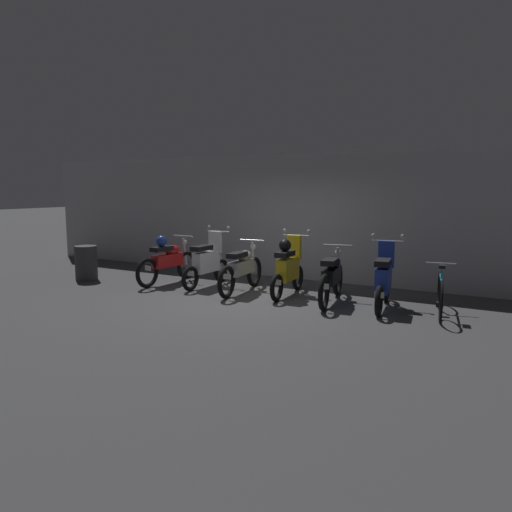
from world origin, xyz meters
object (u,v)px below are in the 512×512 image
Objects in this scene: motorbike_slot_5 at (384,279)px; trash_bin at (86,263)px; bicycle at (440,294)px; motorbike_slot_0 at (168,260)px; motorbike_slot_2 at (242,268)px; motorbike_slot_3 at (288,267)px; motorbike_slot_4 at (332,276)px; motorbike_slot_1 at (207,262)px.

trash_bin is (-6.73, -0.66, -0.13)m from motorbike_slot_5.
bicycle is 7.72m from trash_bin.
bicycle is 2.15× the size of trash_bin.
motorbike_slot_0 is 1.00× the size of motorbike_slot_2.
bicycle is at bearing 1.45° from motorbike_slot_5.
motorbike_slot_3 reaches higher than motorbike_slot_4.
motorbike_slot_1 is 0.98× the size of bicycle.
motorbike_slot_1 is 0.87× the size of motorbike_slot_4.
motorbike_slot_5 reaches higher than trash_bin.
motorbike_slot_0 is 1.16× the size of motorbike_slot_1.
motorbike_slot_5 is at bearing -178.55° from bicycle.
motorbike_slot_1 is at bearing 8.96° from motorbike_slot_0.
trash_bin is at bearing -170.55° from motorbike_slot_3.
motorbike_slot_3 is 2.89m from bicycle.
motorbike_slot_1 is at bearing 15.21° from trash_bin.
motorbike_slot_1 is at bearing 178.90° from bicycle.
motorbike_slot_4 is at bearing -8.26° from motorbike_slot_3.
motorbike_slot_0 is at bearing -176.62° from motorbike_slot_3.
motorbike_slot_2 is 3.85m from bicycle.
motorbike_slot_1 and motorbike_slot_5 have the same top height.
motorbike_slot_0 is 2.01m from trash_bin.
motorbike_slot_5 is 0.97m from bicycle.
motorbike_slot_1 is 0.98m from motorbike_slot_2.
motorbike_slot_5 reaches higher than motorbike_slot_2.
motorbike_slot_4 is 5.81m from trash_bin.
motorbike_slot_1 reaches higher than motorbike_slot_4.
motorbike_slot_1 reaches higher than bicycle.
trash_bin is (-7.69, -0.69, 0.03)m from bicycle.
motorbike_slot_0 is at bearing -179.40° from bicycle.
motorbike_slot_2 is 3.89m from trash_bin.
motorbike_slot_0 is 1.14× the size of bicycle.
motorbike_slot_0 is 5.78m from bicycle.
bicycle is (3.85, 0.07, -0.13)m from motorbike_slot_2.
motorbike_slot_4 is at bearing 0.47° from motorbike_slot_0.
motorbike_slot_2 reaches higher than bicycle.
motorbike_slot_0 is 2.90m from motorbike_slot_3.
motorbike_slot_4 is at bearing -179.14° from bicycle.
motorbike_slot_4 is 1.16× the size of motorbike_slot_5.
motorbike_slot_1 is 2.90m from motorbike_slot_4.
motorbike_slot_2 is at bearing -9.54° from motorbike_slot_1.
motorbike_slot_3 is 0.98× the size of bicycle.
motorbike_slot_5 is 6.77m from trash_bin.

